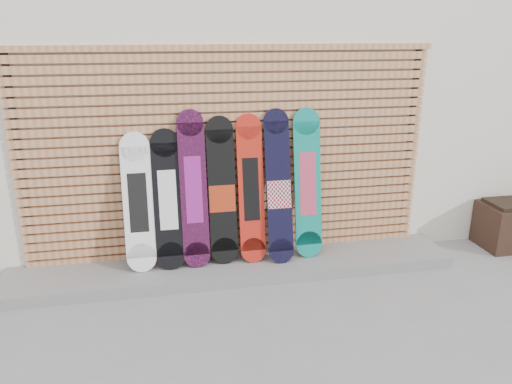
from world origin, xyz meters
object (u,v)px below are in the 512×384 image
Objects in this scene: snowboard_3 at (222,192)px; snowboard_5 at (279,188)px; snowboard_0 at (138,203)px; snowboard_2 at (194,190)px; snowboard_1 at (168,200)px; snowboard_4 at (251,189)px; snowboard_6 at (308,184)px.

snowboard_5 is at bearing -5.05° from snowboard_3.
snowboard_0 is 0.56m from snowboard_2.
snowboard_1 is at bearing -179.96° from snowboard_2.
snowboard_2 is at bearing -179.91° from snowboard_4.
snowboard_3 is (0.84, 0.01, 0.05)m from snowboard_0.
snowboard_5 reaches higher than snowboard_1.
snowboard_4 is (1.13, -0.00, 0.07)m from snowboard_0.
snowboard_5 is (1.13, -0.04, 0.07)m from snowboard_1.
snowboard_0 is 0.87× the size of snowboard_2.
snowboard_5 reaches higher than snowboard_4.
snowboard_2 is 0.59m from snowboard_4.
snowboard_4 reaches higher than snowboard_0.
snowboard_1 is at bearing -178.63° from snowboard_3.
snowboard_5 reaches higher than snowboard_6.
snowboard_0 is 0.88× the size of snowboard_6.
snowboard_2 reaches higher than snowboard_4.
snowboard_4 is (0.30, -0.01, 0.02)m from snowboard_3.
snowboard_0 is 1.14m from snowboard_4.
snowboard_2 reaches higher than snowboard_3.
snowboard_5 is (1.42, -0.04, 0.08)m from snowboard_0.
snowboard_5 is (0.28, -0.04, 0.01)m from snowboard_4.
snowboard_5 reaches higher than snowboard_0.
snowboard_6 is (0.32, 0.04, 0.01)m from snowboard_5.
snowboard_0 is 0.91× the size of snowboard_3.
snowboard_3 is at bearing 2.58° from snowboard_2.
snowboard_3 is at bearing 1.37° from snowboard_1.
snowboard_2 is 1.05× the size of snowboard_3.
snowboard_1 is 0.89× the size of snowboard_2.
snowboard_6 is at bearing 0.52° from snowboard_4.
snowboard_5 is 1.00× the size of snowboard_6.
snowboard_4 is 0.60m from snowboard_6.
snowboard_6 is (0.60, 0.01, 0.02)m from snowboard_4.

